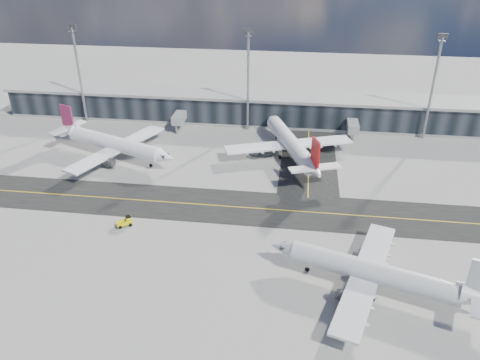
{
  "coord_description": "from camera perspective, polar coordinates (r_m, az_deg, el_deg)",
  "views": [
    {
      "loc": [
        14.99,
        -80.22,
        52.11
      ],
      "look_at": [
        3.25,
        6.9,
        5.0
      ],
      "focal_mm": 35.0,
      "sensor_mm": 36.0,
      "label": 1
    }
  ],
  "objects": [
    {
      "name": "baggage_tug",
      "position": [
        96.0,
        -13.77,
        -4.92
      ],
      "size": [
        3.39,
        2.92,
        1.94
      ],
      "rotation": [
        0.0,
        0.0,
        -0.99
      ],
      "color": "yellow",
      "rests_on": "ground"
    },
    {
      "name": "airliner_af",
      "position": [
        124.66,
        -15.23,
        4.33
      ],
      "size": [
        36.83,
        31.86,
        11.35
      ],
      "rotation": [
        0.0,
        0.0,
        -1.95
      ],
      "color": "white",
      "rests_on": "ground"
    },
    {
      "name": "taxiway_lanes",
      "position": [
        105.41,
        0.63,
        -1.44
      ],
      "size": [
        180.0,
        63.0,
        0.03
      ],
      "color": "black",
      "rests_on": "ground"
    },
    {
      "name": "service_van",
      "position": [
        124.05,
        1.73,
        3.71
      ],
      "size": [
        3.72,
        5.72,
        1.46
      ],
      "primitive_type": "imported",
      "rotation": [
        0.0,
        0.0,
        0.26
      ],
      "color": "white",
      "rests_on": "ground"
    },
    {
      "name": "terminal_concourse",
      "position": [
        144.21,
        1.3,
        8.73
      ],
      "size": [
        152.0,
        19.8,
        8.8
      ],
      "color": "black",
      "rests_on": "ground"
    },
    {
      "name": "ground",
      "position": [
        96.83,
        -2.46,
        -4.4
      ],
      "size": [
        300.0,
        300.0,
        0.0
      ],
      "primitive_type": "plane",
      "color": "gray",
      "rests_on": "ground"
    },
    {
      "name": "airliner_near",
      "position": [
        79.51,
        16.21,
        -10.84
      ],
      "size": [
        35.11,
        30.27,
        10.62
      ],
      "rotation": [
        0.0,
        0.0,
        1.26
      ],
      "color": "silver",
      "rests_on": "ground"
    },
    {
      "name": "floodlight_masts",
      "position": [
        134.16,
        0.99,
        12.39
      ],
      "size": [
        102.5,
        0.7,
        28.9
      ],
      "color": "gray",
      "rests_on": "ground"
    },
    {
      "name": "airliner_redtail",
      "position": [
        120.56,
        6.24,
        4.43
      ],
      "size": [
        33.14,
        38.33,
        11.74
      ],
      "rotation": [
        0.0,
        0.0,
        0.36
      ],
      "color": "white",
      "rests_on": "ground"
    }
  ]
}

